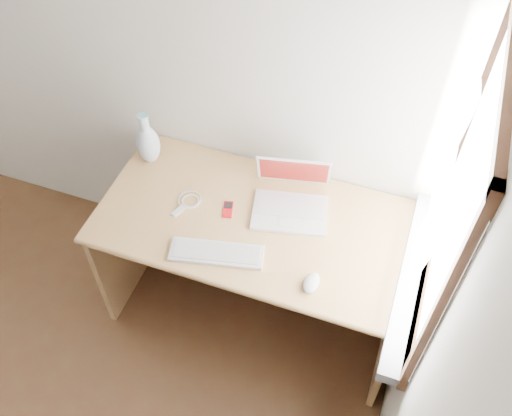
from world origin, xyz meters
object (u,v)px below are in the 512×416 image
(laptop, at_px, (293,199))
(external_keyboard, at_px, (216,253))
(vase, at_px, (148,143))
(desk, at_px, (263,236))

(laptop, relative_size, external_keyboard, 0.90)
(laptop, height_order, vase, vase)
(desk, distance_m, vase, 0.72)
(desk, xyz_separation_m, laptop, (0.13, 0.05, 0.27))
(external_keyboard, xyz_separation_m, vase, (-0.52, 0.42, 0.11))
(laptop, bearing_deg, external_keyboard, -134.26)
(desk, xyz_separation_m, vase, (-0.62, 0.10, 0.34))
(external_keyboard, relative_size, vase, 1.44)
(laptop, relative_size, vase, 1.31)
(desk, height_order, external_keyboard, external_keyboard)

